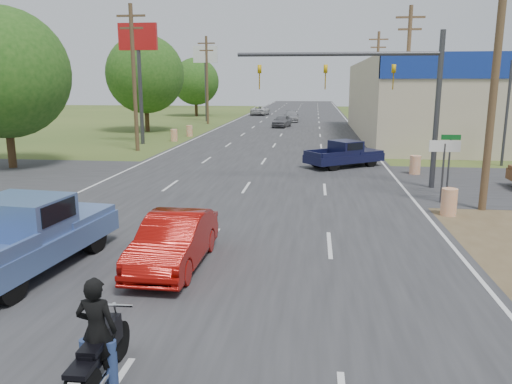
# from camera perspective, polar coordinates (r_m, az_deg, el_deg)

# --- Properties ---
(main_road) EXTENTS (15.00, 180.00, 0.02)m
(main_road) POSITION_cam_1_polar(r_m,az_deg,el_deg) (46.67, 2.89, 6.52)
(main_road) COLOR #2D2D30
(main_road) RESTS_ON ground
(cross_road) EXTENTS (120.00, 10.00, 0.02)m
(cross_road) POSITION_cam_1_polar(r_m,az_deg,el_deg) (24.97, -0.51, 1.44)
(cross_road) COLOR #2D2D30
(cross_road) RESTS_ON ground
(utility_pole_1) EXTENTS (2.00, 0.28, 10.00)m
(utility_pole_1) POSITION_cam_1_polar(r_m,az_deg,el_deg) (20.38, 25.75, 12.80)
(utility_pole_1) COLOR #4C3823
(utility_pole_1) RESTS_ON ground
(utility_pole_2) EXTENTS (2.00, 0.28, 10.00)m
(utility_pole_2) POSITION_cam_1_polar(r_m,az_deg,el_deg) (37.88, 16.87, 12.71)
(utility_pole_2) COLOR #4C3823
(utility_pole_2) RESTS_ON ground
(utility_pole_3) EXTENTS (2.00, 0.28, 10.00)m
(utility_pole_3) POSITION_cam_1_polar(r_m,az_deg,el_deg) (55.70, 13.64, 12.60)
(utility_pole_3) COLOR #4C3823
(utility_pole_3) RESTS_ON ground
(utility_pole_5) EXTENTS (2.00, 0.28, 10.00)m
(utility_pole_5) POSITION_cam_1_polar(r_m,az_deg,el_deg) (36.56, -13.79, 12.91)
(utility_pole_5) COLOR #4C3823
(utility_pole_5) RESTS_ON ground
(utility_pole_6) EXTENTS (2.00, 0.28, 10.00)m
(utility_pole_6) POSITION_cam_1_polar(r_m,az_deg,el_deg) (59.67, -5.63, 12.84)
(utility_pole_6) COLOR #4C3823
(utility_pole_6) RESTS_ON ground
(tree_0) EXTENTS (7.14, 7.14, 8.84)m
(tree_0) POSITION_cam_1_polar(r_m,az_deg,el_deg) (31.38, -26.91, 12.01)
(tree_0) COLOR #422D19
(tree_0) RESTS_ON ground
(tree_1) EXTENTS (7.56, 7.56, 9.36)m
(tree_1) POSITION_cam_1_polar(r_m,az_deg,el_deg) (51.10, -12.57, 13.00)
(tree_1) COLOR #422D19
(tree_1) RESTS_ON ground
(tree_2) EXTENTS (6.72, 6.72, 8.32)m
(tree_2) POSITION_cam_1_polar(r_m,az_deg,el_deg) (74.36, -6.91, 12.42)
(tree_2) COLOR #422D19
(tree_2) RESTS_ON ground
(tree_5) EXTENTS (7.98, 7.98, 9.88)m
(tree_5) POSITION_cam_1_polar(r_m,az_deg,el_deg) (104.85, 22.07, 12.09)
(tree_5) COLOR #422D19
(tree_5) RESTS_ON ground
(tree_6) EXTENTS (8.82, 8.82, 10.92)m
(tree_6) POSITION_cam_1_polar(r_m,az_deg,el_deg) (106.60, -11.70, 13.04)
(tree_6) COLOR #422D19
(tree_6) RESTS_ON ground
(barrel_0) EXTENTS (0.56, 0.56, 1.00)m
(barrel_0) POSITION_cam_1_polar(r_m,az_deg,el_deg) (19.44, 21.19, -1.08)
(barrel_0) COLOR orange
(barrel_0) RESTS_ON ground
(barrel_1) EXTENTS (0.56, 0.56, 1.00)m
(barrel_1) POSITION_cam_1_polar(r_m,az_deg,el_deg) (27.68, 17.72, 2.96)
(barrel_1) COLOR orange
(barrel_1) RESTS_ON ground
(barrel_2) EXTENTS (0.56, 0.56, 1.00)m
(barrel_2) POSITION_cam_1_polar(r_m,az_deg,el_deg) (42.17, -9.34, 6.42)
(barrel_2) COLOR orange
(barrel_2) RESTS_ON ground
(barrel_3) EXTENTS (0.56, 0.56, 1.00)m
(barrel_3) POSITION_cam_1_polar(r_m,az_deg,el_deg) (45.93, -7.61, 6.94)
(barrel_3) COLOR orange
(barrel_3) RESTS_ON ground
(pole_sign_left_near) EXTENTS (3.00, 0.35, 9.20)m
(pole_sign_left_near) POSITION_cam_1_polar(r_m,az_deg,el_deg) (40.73, -13.29, 15.45)
(pole_sign_left_near) COLOR #3F3F44
(pole_sign_left_near) RESTS_ON ground
(pole_sign_left_far) EXTENTS (3.00, 0.35, 9.20)m
(pole_sign_left_far) POSITION_cam_1_polar(r_m,az_deg,el_deg) (63.83, -5.79, 14.47)
(pole_sign_left_far) COLOR #3F3F44
(pole_sign_left_far) RESTS_ON ground
(lane_sign) EXTENTS (1.20, 0.08, 2.52)m
(lane_sign) POSITION_cam_1_polar(r_m,az_deg,el_deg) (21.15, 20.69, 3.85)
(lane_sign) COLOR #3F3F44
(lane_sign) RESTS_ON ground
(street_name_sign) EXTENTS (0.80, 0.08, 2.61)m
(street_name_sign) POSITION_cam_1_polar(r_m,az_deg,el_deg) (22.78, 21.22, 3.62)
(street_name_sign) COLOR #3F3F44
(street_name_sign) RESTS_ON ground
(signal_mast) EXTENTS (9.12, 0.40, 7.00)m
(signal_mast) POSITION_cam_1_polar(r_m,az_deg,el_deg) (23.49, 13.72, 12.17)
(signal_mast) COLOR #3F3F44
(signal_mast) RESTS_ON ground
(red_convertible) EXTENTS (1.55, 4.23, 1.39)m
(red_convertible) POSITION_cam_1_polar(r_m,az_deg,el_deg) (13.23, -9.36, -5.61)
(red_convertible) COLOR #8D0A06
(red_convertible) RESTS_ON ground
(motorcycle) EXTENTS (0.67, 2.16, 1.10)m
(motorcycle) POSITION_cam_1_polar(r_m,az_deg,el_deg) (8.57, -17.67, -17.97)
(motorcycle) COLOR black
(motorcycle) RESTS_ON ground
(rider) EXTENTS (0.65, 0.43, 1.76)m
(rider) POSITION_cam_1_polar(r_m,az_deg,el_deg) (8.43, -17.69, -15.49)
(rider) COLOR black
(rider) RESTS_ON ground
(blue_pickup) EXTENTS (2.83, 6.00, 1.92)m
(blue_pickup) POSITION_cam_1_polar(r_m,az_deg,el_deg) (14.06, -24.82, -4.34)
(blue_pickup) COLOR black
(blue_pickup) RESTS_ON ground
(navy_pickup) EXTENTS (4.73, 4.14, 1.52)m
(navy_pickup) POSITION_cam_1_polar(r_m,az_deg,el_deg) (29.13, 10.22, 4.32)
(navy_pickup) COLOR black
(navy_pickup) RESTS_ON ground
(distant_car_grey) EXTENTS (2.21, 4.13, 1.34)m
(distant_car_grey) POSITION_cam_1_polar(r_m,az_deg,el_deg) (55.06, 2.97, 8.09)
(distant_car_grey) COLOR slate
(distant_car_grey) RESTS_ON ground
(distant_car_silver) EXTENTS (1.96, 4.61, 1.33)m
(distant_car_silver) POSITION_cam_1_polar(r_m,az_deg,el_deg) (63.13, 4.04, 8.61)
(distant_car_silver) COLOR #9C9CA1
(distant_car_silver) RESTS_ON ground
(distant_car_white) EXTENTS (2.67, 5.17, 1.39)m
(distant_car_white) POSITION_cam_1_polar(r_m,az_deg,el_deg) (76.11, 0.49, 9.30)
(distant_car_white) COLOR silver
(distant_car_white) RESTS_ON ground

